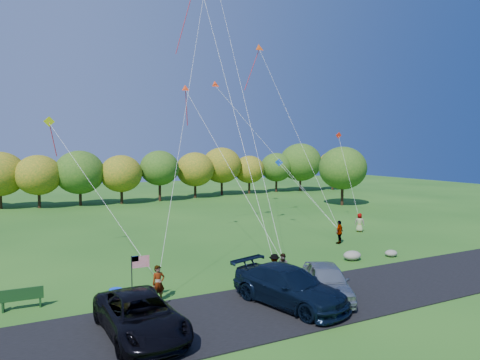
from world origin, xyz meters
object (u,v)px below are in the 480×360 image
Objects in this scene: minivan_navy at (289,286)px; flyer_a at (158,283)px; park_bench at (22,298)px; flyer_b at (283,267)px; minivan_dark at (140,316)px; flyer_c at (274,268)px; flyer_e at (360,222)px; trash_barrel at (116,298)px; flyer_d at (339,232)px; minivan_silver at (327,281)px.

minivan_navy is 6.20m from flyer_a.
park_bench is (-11.08, 5.06, -0.39)m from minivan_navy.
park_bench is at bearing -142.95° from flyer_b.
minivan_dark is 3.73× the size of flyer_b.
minivan_navy is 3.41× the size of flyer_a.
flyer_c is at bearing -7.52° from flyer_a.
flyer_e is 23.96m from trash_barrel.
flyer_a is 16.82m from flyer_d.
flyer_b is 15.93m from flyer_e.
flyer_e is (4.61, 2.86, -0.08)m from flyer_d.
park_bench is at bearing 64.75° from flyer_e.
minivan_dark is at bearing 165.18° from minivan_navy.
flyer_b reaches higher than trash_barrel.
flyer_b is (-0.40, 3.27, -0.11)m from minivan_silver.
flyer_c is 0.96× the size of flyer_e.
minivan_navy reaches higher than park_bench.
minivan_navy is 19.29m from flyer_e.
flyer_d is at bearing 17.87° from trash_barrel.
minivan_navy is 3.66× the size of flyer_e.
minivan_navy is 3.91× the size of flyer_b.
flyer_c is (6.45, 0.00, -0.09)m from flyer_a.
park_bench is at bearing 124.78° from minivan_dark.
flyer_d reaches higher than trash_barrel.
flyer_a is 1.11× the size of flyer_c.
trash_barrel is at bearing 35.39° from flyer_c.
minivan_navy is at bearing -25.07° from trash_barrel.
flyer_c reaches higher than flyer_b.
flyer_a is at bearing 36.07° from flyer_c.
flyer_b is 0.84× the size of park_bench.
flyer_d is (10.53, 9.11, -0.03)m from minivan_navy.
flyer_e is (15.14, 11.96, -0.11)m from minivan_navy.
park_bench is at bearing 139.30° from minivan_navy.
flyer_c is 12.41m from park_bench.
minivan_navy is at bearing 15.09° from flyer_d.
flyer_d is at bearing 78.59° from flyer_b.
minivan_dark is 6.67m from park_bench.
flyer_e reaches higher than flyer_c.
minivan_silver is (2.18, 0.02, -0.06)m from minivan_navy.
minivan_navy is 13.92m from flyer_d.
flyer_b is at bearing 45.35° from minivan_navy.
flyer_e is at bearing 15.54° from flyer_a.
flyer_a is (1.69, 3.44, 0.02)m from minivan_dark.
minivan_silver is at bearing -15.75° from minivan_navy.
minivan_silver is at bearing -18.68° from park_bench.
flyer_a is at bearing -2.90° from trash_barrel.
minivan_navy is 3.80× the size of flyer_c.
flyer_c reaches higher than park_bench.
minivan_navy is at bearing -154.56° from minivan_silver.
flyer_c is at bearing 53.80° from minivan_navy.
flyer_d is at bearing -111.95° from flyer_c.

